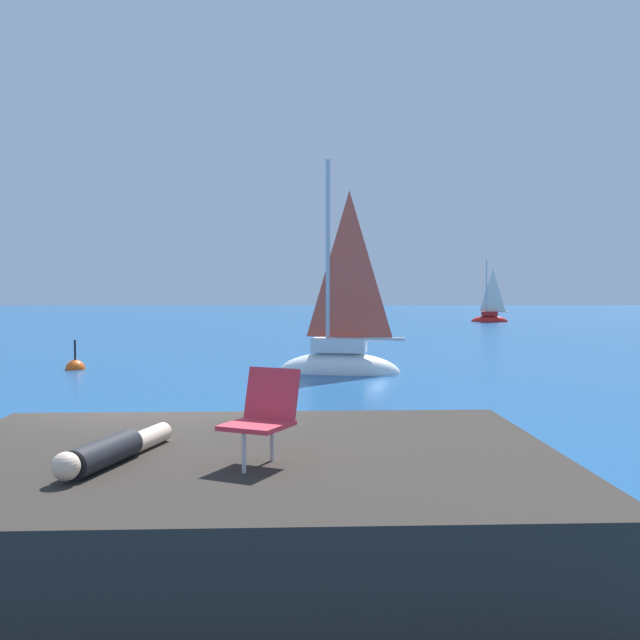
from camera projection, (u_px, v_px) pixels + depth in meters
name	position (u px, v px, depth m)	size (l,w,h in m)	color
ground_plane	(156.00, 470.00, 9.80)	(160.00, 160.00, 0.00)	navy
shore_ledge	(245.00, 501.00, 6.80)	(5.68, 4.30, 0.92)	#2D2823
boulder_seaward	(270.00, 478.00, 9.40)	(1.37, 1.10, 0.75)	#302421
boulder_inland	(213.00, 487.00, 8.98)	(1.10, 0.88, 0.60)	#2B2321
sailboat_near	(340.00, 360.00, 20.63)	(3.54, 1.74, 6.44)	white
sailboat_far	(490.00, 318.00, 49.41)	(2.49, 1.18, 4.54)	red
person_sunbather	(112.00, 450.00, 6.29)	(0.62, 1.73, 0.25)	black
beach_chair	(264.00, 412.00, 6.26)	(0.69, 0.74, 0.80)	#E03342
marker_buoy	(75.00, 369.00, 21.49)	(0.56, 0.56, 1.13)	#EA5114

